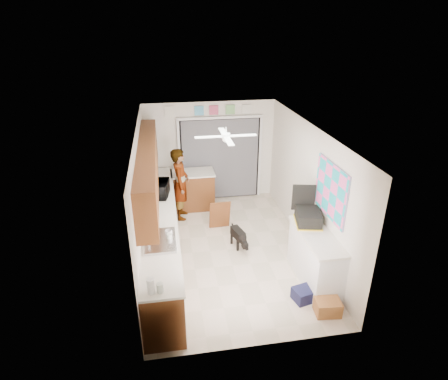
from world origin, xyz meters
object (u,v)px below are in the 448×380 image
paper_towel_roll (151,286)px  cardboard_box (328,307)px  cup (169,233)px  suitcase (308,217)px  navy_crate (304,294)px  microwave (159,189)px  dog (238,237)px  man (181,184)px

paper_towel_roll → cardboard_box: bearing=4.3°
cup → suitcase: 2.47m
paper_towel_roll → suitcase: bearing=27.9°
cup → cardboard_box: 2.84m
navy_crate → paper_towel_roll: bearing=-166.9°
microwave → cup: 1.61m
cup → dog: size_ratio=0.21×
suitcase → cardboard_box: size_ratio=1.39×
suitcase → navy_crate: 1.34m
cardboard_box → navy_crate: bearing=124.4°
cardboard_box → cup: bearing=152.6°
suitcase → navy_crate: bearing=-98.0°
paper_towel_roll → suitcase: 3.11m
cardboard_box → navy_crate: size_ratio=1.11×
paper_towel_roll → cardboard_box: size_ratio=0.58×
suitcase → man: bearing=144.0°
cup → paper_towel_roll: size_ratio=0.53×
paper_towel_roll → suitcase: (2.75, 1.46, 0.00)m
cup → navy_crate: cup is taller
paper_towel_roll → dog: (1.66, 2.34, -0.83)m
microwave → paper_towel_roll: microwave is taller
suitcase → navy_crate: (-0.32, -0.89, -0.95)m
cup → dog: (1.38, 0.90, -0.77)m
microwave → dog: bearing=-106.2°
suitcase → man: man is taller
microwave → suitcase: microwave is taller
navy_crate → suitcase: bearing=70.3°
paper_towel_roll → dog: 2.99m
microwave → cardboard_box: size_ratio=1.43×
microwave → cup: (0.14, -1.60, -0.11)m
cup → man: size_ratio=0.07×
dog → navy_crate: bearing=-81.9°
cardboard_box → paper_towel_roll: bearing=-175.7°
microwave → dog: microwave is taller
cardboard_box → suitcase: bearing=86.8°
suitcase → microwave: bearing=160.4°
cardboard_box → dog: dog is taller
navy_crate → man: (-1.81, 3.24, 0.74)m
microwave → suitcase: (2.61, -1.59, -0.04)m
paper_towel_roll → man: 3.86m
navy_crate → dog: dog is taller
cup → navy_crate: bearing=-22.2°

